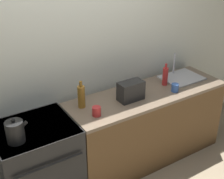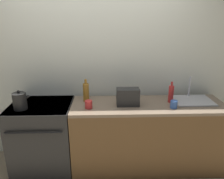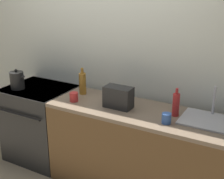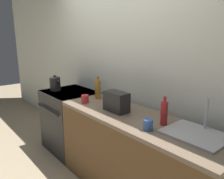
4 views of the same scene
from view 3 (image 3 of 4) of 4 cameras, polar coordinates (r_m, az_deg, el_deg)
wall_back at (r=3.45m, az=-1.49°, el=6.83°), size 8.00×0.05×2.60m
stove at (r=3.82m, az=-12.86°, el=-5.84°), size 0.74×0.68×0.89m
counter_block at (r=3.16m, az=5.62°, el=-11.38°), size 1.89×0.61×0.89m
kettle at (r=3.67m, az=-16.97°, el=1.64°), size 0.19×0.15×0.23m
toaster at (r=2.99m, az=1.17°, el=-1.40°), size 0.27×0.15×0.21m
sink_tray at (r=2.87m, az=17.28°, el=-5.27°), size 0.48×0.38×0.28m
bottle_amber at (r=3.35m, az=-5.41°, el=1.16°), size 0.08×0.08×0.29m
bottle_red at (r=2.86m, az=11.61°, el=-2.68°), size 0.06×0.06×0.26m
cup_red at (r=3.18m, az=-6.98°, el=-1.35°), size 0.09×0.09×0.09m
cup_blue at (r=2.73m, az=9.92°, el=-5.21°), size 0.08×0.08×0.09m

